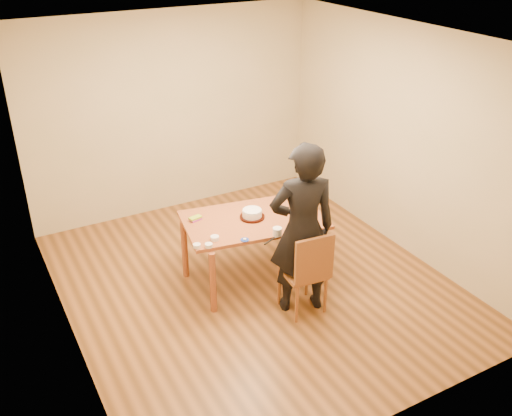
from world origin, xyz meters
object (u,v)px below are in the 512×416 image
dining_table (254,220)px  person (302,230)px  cake_plate (252,217)px  cake (252,213)px  dining_chair (303,272)px

dining_table → person: (0.15, -0.73, 0.20)m
cake_plate → cake: (-0.00, 0.00, 0.04)m
dining_chair → cake: bearing=107.0°
dining_chair → cake: (-0.16, 0.80, 0.35)m
cake_plate → person: size_ratio=0.15×
cake → person: size_ratio=0.12×
cake_plate → cake: cake is taller
dining_table → cake: cake is taller
dining_table → person: size_ratio=0.82×
dining_chair → cake_plate: 0.87m
cake_plate → dining_chair: bearing=-78.7°
dining_table → person: 0.77m
person → dining_table: bearing=-61.0°
cake → dining_chair: bearing=-78.7°
cake_plate → cake: bearing=180.0°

